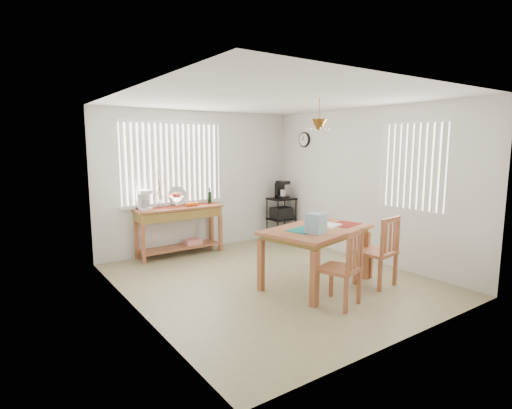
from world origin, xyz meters
TOP-DOWN VIEW (x-y plane):
  - ground at (0.00, 0.00)m, footprint 4.00×4.50m
  - room_shell at (0.00, 0.02)m, footprint 4.20×4.70m
  - sideboard at (-0.55, 2.01)m, footprint 1.57×0.44m
  - sideboard_items at (-0.81, 2.02)m, footprint 1.49×0.37m
  - wire_cart at (1.70, 1.92)m, footprint 0.52×0.41m
  - cart_items at (1.70, 1.93)m, footprint 0.21×0.25m
  - dining_table at (0.40, -0.52)m, footprint 1.72×1.32m
  - table_items at (0.28, -0.68)m, footprint 1.27×0.57m
  - chair_left at (0.13, -1.26)m, footprint 0.56×0.56m
  - chair_right at (1.08, -1.06)m, footprint 0.51×0.51m

SIDE VIEW (x-z plane):
  - ground at x=0.00m, z-range -0.01..0.00m
  - chair_left at x=0.13m, z-range -0.01..0.96m
  - chair_right at x=1.08m, z-range -0.01..0.99m
  - wire_cart at x=1.70m, z-range 0.09..0.97m
  - sideboard at x=-0.55m, z-range 0.22..1.11m
  - dining_table at x=0.40m, z-range 0.32..1.14m
  - table_items at x=0.28m, z-range 0.79..1.05m
  - sideboard_items at x=-0.81m, z-range 0.68..1.36m
  - cart_items at x=1.70m, z-range 0.87..1.23m
  - room_shell at x=0.00m, z-range 0.34..3.04m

